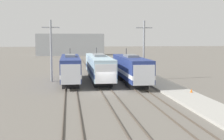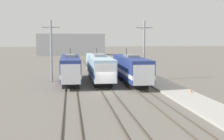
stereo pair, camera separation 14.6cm
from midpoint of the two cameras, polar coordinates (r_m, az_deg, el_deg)
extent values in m
plane|color=#666059|center=(39.46, -1.02, -4.13)|extent=(400.00, 400.00, 0.00)
cube|color=#4C4238|center=(39.18, -8.68, -4.16)|extent=(0.07, 120.00, 0.15)
cube|color=#4C4238|center=(39.19, -6.57, -4.13)|extent=(0.07, 120.00, 0.15)
cube|color=#4C4238|center=(39.37, -2.06, -4.05)|extent=(0.07, 120.00, 0.15)
cube|color=#4C4238|center=(39.54, 0.01, -4.00)|extent=(0.07, 120.00, 0.15)
cube|color=#4C4238|center=(40.07, 4.41, -3.89)|extent=(0.07, 120.00, 0.15)
cube|color=#4C4238|center=(40.40, 6.40, -3.83)|extent=(0.07, 120.00, 0.15)
cube|color=black|center=(44.22, -7.66, -2.47)|extent=(2.35, 3.57, 0.95)
cube|color=black|center=(52.27, -7.70, -1.17)|extent=(2.35, 3.57, 0.95)
cube|color=navy|center=(48.01, -7.72, 0.61)|extent=(2.76, 16.24, 3.05)
cube|color=silver|center=(48.07, -7.71, -0.12)|extent=(2.80, 16.28, 0.55)
cube|color=silver|center=(41.07, -7.68, -0.62)|extent=(2.54, 2.43, 2.60)
cube|color=black|center=(39.88, -7.69, 0.01)|extent=(2.16, 0.08, 0.73)
cube|color=slate|center=(47.88, -7.74, 2.63)|extent=(1.52, 4.06, 0.35)
cylinder|color=#38383D|center=(51.43, -7.76, 3.31)|extent=(0.12, 0.12, 1.16)
cube|color=#232326|center=(45.33, -1.93, -2.21)|extent=(2.60, 4.23, 0.95)
cube|color=#232326|center=(54.82, -2.97, -0.79)|extent=(2.60, 4.23, 0.95)
cube|color=#9EBCCC|center=(49.86, -2.51, 0.82)|extent=(3.06, 19.24, 3.00)
cube|color=navy|center=(49.91, -2.51, 0.13)|extent=(3.10, 19.28, 0.54)
cube|color=silver|center=(41.24, -1.38, -0.57)|extent=(2.81, 1.98, 2.55)
cube|color=black|center=(40.28, -1.23, 0.07)|extent=(2.39, 0.08, 0.71)
cube|color=gray|center=(49.73, -2.52, 2.74)|extent=(1.68, 4.81, 0.35)
cylinder|color=#38383D|center=(53.92, -2.94, 3.46)|extent=(0.12, 0.12, 1.24)
cube|color=black|center=(43.35, 4.42, -2.60)|extent=(2.53, 3.74, 0.95)
cube|color=black|center=(51.61, 2.41, -1.21)|extent=(2.53, 3.74, 0.95)
cube|color=navy|center=(47.24, 3.34, 0.55)|extent=(2.98, 17.02, 3.04)
cube|color=silver|center=(47.30, 3.34, -0.18)|extent=(3.02, 17.06, 0.55)
cube|color=silver|center=(40.00, 5.41, -0.78)|extent=(2.74, 2.28, 2.58)
cube|color=black|center=(38.92, 5.78, -0.13)|extent=(2.33, 0.08, 0.72)
cube|color=slate|center=(47.11, 3.35, 2.61)|extent=(1.64, 4.25, 0.35)
cylinder|color=#38383D|center=(50.76, 2.54, 3.33)|extent=(0.12, 0.12, 1.19)
cylinder|color=gray|center=(49.66, -11.16, 3.43)|extent=(0.32, 0.32, 9.63)
cube|color=gray|center=(49.64, -11.25, 7.65)|extent=(2.74, 0.16, 0.16)
cylinder|color=gray|center=(51.00, 5.76, 3.58)|extent=(0.32, 0.32, 9.63)
cube|color=gray|center=(50.98, 5.80, 7.69)|extent=(2.74, 0.16, 0.16)
cube|color=#A8A59E|center=(41.37, 11.04, -3.60)|extent=(4.00, 120.00, 0.25)
cone|color=orange|center=(39.23, 14.20, -3.67)|extent=(0.31, 0.31, 0.46)
cube|color=#9EA3A8|center=(123.23, -7.68, 4.64)|extent=(25.79, 8.71, 8.34)
camera|label=1|loc=(0.07, -90.10, -0.01)|focal=50.00mm
camera|label=2|loc=(0.07, 89.90, 0.01)|focal=50.00mm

